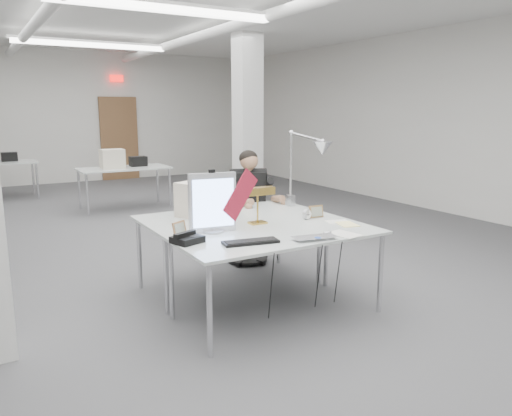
{
  "coord_description": "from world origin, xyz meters",
  "views": [
    {
      "loc": [
        -2.26,
        -6.01,
        1.81
      ],
      "look_at": [
        0.07,
        -2.0,
        0.88
      ],
      "focal_mm": 35.0,
      "sensor_mm": 36.0,
      "label": 1
    }
  ],
  "objects_px": {
    "beige_monitor": "(199,199)",
    "architect_lamp": "(304,172)",
    "monitor": "(212,203)",
    "laptop": "(318,240)",
    "desk_main": "(278,235)",
    "bankers_lamp": "(258,204)",
    "desk_phone": "(187,239)",
    "seated_person": "(249,188)",
    "office_chair": "(247,224)"
  },
  "relations": [
    {
      "from": "beige_monitor",
      "to": "architect_lamp",
      "type": "relative_size",
      "value": 0.46
    },
    {
      "from": "monitor",
      "to": "laptop",
      "type": "relative_size",
      "value": 1.41
    },
    {
      "from": "desk_main",
      "to": "bankers_lamp",
      "type": "height_order",
      "value": "bankers_lamp"
    },
    {
      "from": "laptop",
      "to": "desk_phone",
      "type": "xyz_separation_m",
      "value": [
        -0.93,
        0.49,
        0.01
      ]
    },
    {
      "from": "seated_person",
      "to": "monitor",
      "type": "xyz_separation_m",
      "value": [
        -1.01,
        -1.15,
        0.11
      ]
    },
    {
      "from": "bankers_lamp",
      "to": "laptop",
      "type": "bearing_deg",
      "value": -79.05
    },
    {
      "from": "laptop",
      "to": "architect_lamp",
      "type": "relative_size",
      "value": 0.46
    },
    {
      "from": "desk_main",
      "to": "seated_person",
      "type": "distance_m",
      "value": 1.58
    },
    {
      "from": "architect_lamp",
      "to": "monitor",
      "type": "bearing_deg",
      "value": -173.43
    },
    {
      "from": "seated_person",
      "to": "monitor",
      "type": "relative_size",
      "value": 1.6
    },
    {
      "from": "seated_person",
      "to": "desk_phone",
      "type": "distance_m",
      "value": 1.93
    },
    {
      "from": "monitor",
      "to": "beige_monitor",
      "type": "height_order",
      "value": "monitor"
    },
    {
      "from": "desk_main",
      "to": "office_chair",
      "type": "height_order",
      "value": "office_chair"
    },
    {
      "from": "monitor",
      "to": "bankers_lamp",
      "type": "height_order",
      "value": "monitor"
    },
    {
      "from": "desk_main",
      "to": "seated_person",
      "type": "xyz_separation_m",
      "value": [
        0.55,
        1.48,
        0.16
      ]
    },
    {
      "from": "seated_person",
      "to": "desk_phone",
      "type": "relative_size",
      "value": 3.79
    },
    {
      "from": "office_chair",
      "to": "seated_person",
      "type": "relative_size",
      "value": 1.12
    },
    {
      "from": "desk_main",
      "to": "monitor",
      "type": "distance_m",
      "value": 0.63
    },
    {
      "from": "seated_person",
      "to": "architect_lamp",
      "type": "distance_m",
      "value": 0.83
    },
    {
      "from": "desk_main",
      "to": "monitor",
      "type": "height_order",
      "value": "monitor"
    },
    {
      "from": "office_chair",
      "to": "seated_person",
      "type": "distance_m",
      "value": 0.44
    },
    {
      "from": "architect_lamp",
      "to": "beige_monitor",
      "type": "bearing_deg",
      "value": 156.0
    },
    {
      "from": "desk_main",
      "to": "architect_lamp",
      "type": "bearing_deg",
      "value": 42.75
    },
    {
      "from": "desk_phone",
      "to": "architect_lamp",
      "type": "relative_size",
      "value": 0.28
    },
    {
      "from": "desk_main",
      "to": "desk_phone",
      "type": "bearing_deg",
      "value": 172.5
    },
    {
      "from": "monitor",
      "to": "architect_lamp",
      "type": "height_order",
      "value": "architect_lamp"
    },
    {
      "from": "seated_person",
      "to": "office_chair",
      "type": "bearing_deg",
      "value": 111.33
    },
    {
      "from": "seated_person",
      "to": "beige_monitor",
      "type": "distance_m",
      "value": 0.99
    },
    {
      "from": "laptop",
      "to": "architect_lamp",
      "type": "distance_m",
      "value": 1.34
    },
    {
      "from": "seated_person",
      "to": "architect_lamp",
      "type": "height_order",
      "value": "architect_lamp"
    },
    {
      "from": "beige_monitor",
      "to": "bankers_lamp",
      "type": "bearing_deg",
      "value": -84.47
    },
    {
      "from": "desk_main",
      "to": "beige_monitor",
      "type": "xyz_separation_m",
      "value": [
        -0.31,
        0.98,
        0.18
      ]
    },
    {
      "from": "seated_person",
      "to": "architect_lamp",
      "type": "relative_size",
      "value": 1.04
    },
    {
      "from": "desk_phone",
      "to": "beige_monitor",
      "type": "height_order",
      "value": "beige_monitor"
    },
    {
      "from": "desk_main",
      "to": "desk_phone",
      "type": "relative_size",
      "value": 8.21
    },
    {
      "from": "desk_main",
      "to": "seated_person",
      "type": "relative_size",
      "value": 2.17
    },
    {
      "from": "office_chair",
      "to": "architect_lamp",
      "type": "distance_m",
      "value": 1.08
    },
    {
      "from": "office_chair",
      "to": "architect_lamp",
      "type": "xyz_separation_m",
      "value": [
        0.24,
        -0.8,
        0.69
      ]
    },
    {
      "from": "office_chair",
      "to": "laptop",
      "type": "height_order",
      "value": "office_chair"
    },
    {
      "from": "laptop",
      "to": "seated_person",
      "type": "bearing_deg",
      "value": 86.86
    },
    {
      "from": "seated_person",
      "to": "beige_monitor",
      "type": "xyz_separation_m",
      "value": [
        -0.85,
        -0.5,
        0.03
      ]
    },
    {
      "from": "desk_main",
      "to": "architect_lamp",
      "type": "relative_size",
      "value": 2.26
    },
    {
      "from": "architect_lamp",
      "to": "desk_phone",
      "type": "bearing_deg",
      "value": -169.57
    },
    {
      "from": "office_chair",
      "to": "desk_phone",
      "type": "relative_size",
      "value": 4.26
    },
    {
      "from": "office_chair",
      "to": "bankers_lamp",
      "type": "height_order",
      "value": "bankers_lamp"
    },
    {
      "from": "architect_lamp",
      "to": "bankers_lamp",
      "type": "bearing_deg",
      "value": -168.0
    },
    {
      "from": "seated_person",
      "to": "architect_lamp",
      "type": "bearing_deg",
      "value": -51.15
    },
    {
      "from": "monitor",
      "to": "beige_monitor",
      "type": "bearing_deg",
      "value": 85.18
    },
    {
      "from": "seated_person",
      "to": "laptop",
      "type": "bearing_deg",
      "value": -81.2
    },
    {
      "from": "office_chair",
      "to": "bankers_lamp",
      "type": "xyz_separation_m",
      "value": [
        -0.52,
        -1.12,
        0.48
      ]
    }
  ]
}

